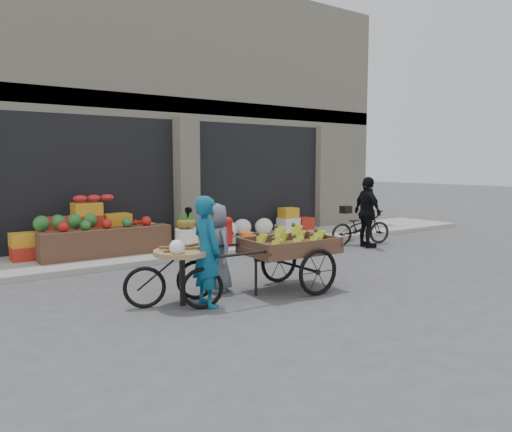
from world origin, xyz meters
TOP-DOWN VIEW (x-y plane):
  - ground at (0.00, 0.00)m, footprint 80.00×80.00m
  - sidewalk at (0.00, 4.10)m, footprint 18.00×2.20m
  - building at (0.00, 8.03)m, footprint 14.00×6.45m
  - fruit_display at (-2.48, 4.38)m, footprint 3.10×1.12m
  - pineapple_bin at (-0.75, 3.60)m, footprint 0.52×0.52m
  - fire_hydrant at (0.35, 3.55)m, footprint 0.22×0.22m
  - orange_bucket at (0.85, 3.50)m, footprint 0.32×0.32m
  - right_bay_goods at (2.61, 4.70)m, footprint 3.35×0.60m
  - seated_person at (-0.35, 4.20)m, footprint 0.51×0.43m
  - banana_cart at (-0.90, -0.20)m, footprint 2.62×1.18m
  - vendor_woman at (-2.44, -0.23)m, footprint 0.39×0.60m
  - tricycle_cart at (-2.73, 0.02)m, footprint 1.45×1.08m
  - vendor_grey at (-1.86, 0.47)m, footprint 0.53×0.75m
  - bicycle at (3.67, 2.35)m, footprint 1.81×1.02m
  - cyclist at (3.47, 1.95)m, footprint 0.69×1.12m

SIDE VIEW (x-z plane):
  - ground at x=0.00m, z-range 0.00..0.00m
  - sidewalk at x=0.00m, z-range 0.00..0.12m
  - orange_bucket at x=0.85m, z-range 0.12..0.42m
  - pineapple_bin at x=-0.75m, z-range 0.12..0.62m
  - right_bay_goods at x=2.61m, z-range 0.06..0.76m
  - bicycle at x=3.67m, z-range 0.00..0.90m
  - fire_hydrant at x=0.35m, z-range 0.15..0.86m
  - tricycle_cart at x=-2.73m, z-range 0.09..1.04m
  - seated_person at x=-0.35m, z-range 0.12..1.05m
  - fruit_display at x=-2.48m, z-range 0.05..1.29m
  - vendor_grey at x=-1.86m, z-range 0.00..1.46m
  - banana_cart at x=-0.90m, z-range 0.24..1.32m
  - vendor_woman at x=-2.44m, z-range 0.00..1.64m
  - cyclist at x=3.47m, z-range 0.00..1.78m
  - building at x=0.00m, z-range -0.13..6.87m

